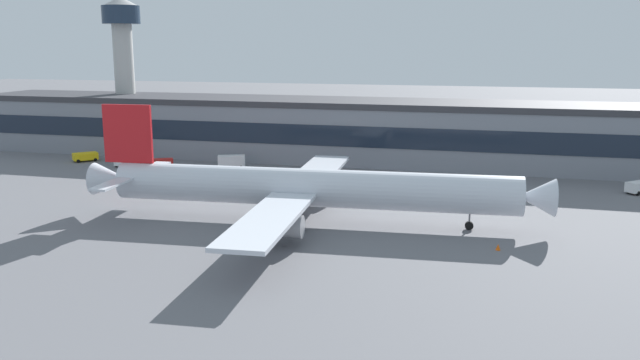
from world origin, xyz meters
name	(u,v)px	position (x,y,z in m)	size (l,w,h in m)	color
ground_plane	(319,223)	(0.00, 0.00, 0.00)	(600.00, 600.00, 0.00)	slate
terminal_building	(381,131)	(0.00, 48.78, 6.27)	(179.32, 17.94, 12.50)	gray
airliner	(306,188)	(-1.96, 0.24, 4.72)	(63.57, 54.85, 15.50)	silver
control_tower	(123,55)	(-60.15, 52.32, 21.15)	(8.42, 8.42, 34.11)	#B7B7B2
stair_truck	(126,155)	(-48.25, 31.57, 1.98)	(2.93, 6.19, 3.55)	white
baggage_tug	(164,163)	(-39.46, 30.58, 1.09)	(4.12, 3.53, 1.85)	red
crew_van	(232,161)	(-26.54, 33.75, 1.46)	(5.64, 3.96, 2.55)	white
pushback_tractor	(86,156)	(-58.78, 33.47, 1.05)	(5.21, 5.25, 1.75)	yellow
traffic_cone_0	(498,247)	(23.47, -6.19, 0.37)	(0.59, 0.59, 0.74)	#F2590C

